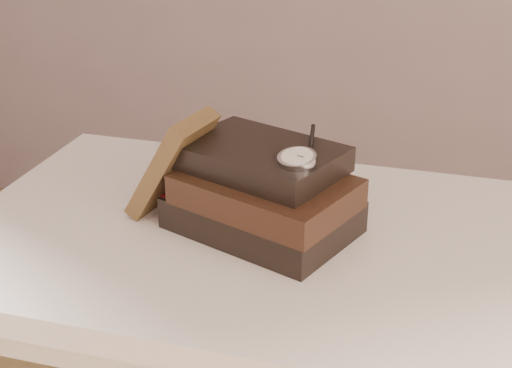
# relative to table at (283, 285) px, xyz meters

# --- Properties ---
(table) EXTENTS (1.00, 0.60, 0.75)m
(table) POSITION_rel_table_xyz_m (0.00, 0.00, 0.00)
(table) COLOR silver
(table) RESTS_ON ground
(book_stack) EXTENTS (0.31, 0.27, 0.13)m
(book_stack) POSITION_rel_table_xyz_m (-0.03, 0.00, 0.15)
(book_stack) COLOR black
(book_stack) RESTS_ON table
(journal) EXTENTS (0.13, 0.13, 0.17)m
(journal) POSITION_rel_table_xyz_m (-0.19, 0.02, 0.18)
(journal) COLOR #402D18
(journal) RESTS_ON table
(pocket_watch) EXTENTS (0.07, 0.16, 0.02)m
(pocket_watch) POSITION_rel_table_xyz_m (0.03, -0.03, 0.23)
(pocket_watch) COLOR silver
(pocket_watch) RESTS_ON book_stack
(eyeglasses) EXTENTS (0.15, 0.16, 0.05)m
(eyeglasses) POSITION_rel_table_xyz_m (-0.09, 0.12, 0.17)
(eyeglasses) COLOR silver
(eyeglasses) RESTS_ON book_stack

